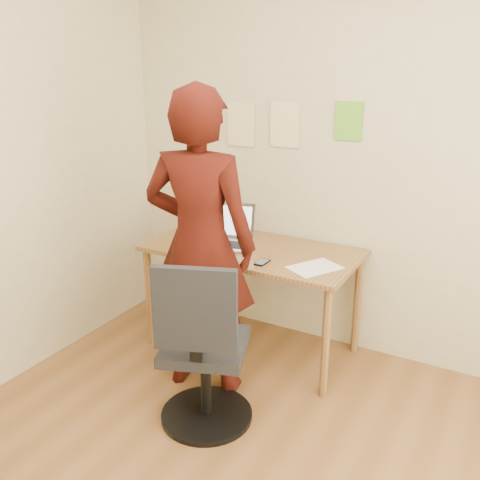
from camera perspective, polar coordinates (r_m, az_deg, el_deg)
The scene contains 10 objects.
room at distance 1.93m, azimuth -1.88°, elevation 1.09°, with size 3.58×3.58×2.78m.
desk at distance 3.57m, azimuth 1.28°, elevation -2.17°, with size 1.40×0.70×0.74m.
laptop at distance 3.62m, azimuth -1.56°, elevation 0.46°, with size 0.42×0.39×0.25m.
paper_sheet at distance 3.25m, azimuth 7.99°, elevation -2.93°, with size 0.21×0.30×0.00m, color white.
phone at distance 3.29m, azimuth 2.40°, elevation -2.39°, with size 0.06×0.12×0.01m.
wall_note_left at distance 3.81m, azimuth 0.09°, elevation 12.23°, with size 0.21×0.00×0.30m, color #F5DA92.
wall_note_mid at distance 3.66m, azimuth 4.78°, elevation 12.15°, with size 0.21×0.00×0.30m, color #F5DA92.
wall_note_right at distance 3.50m, azimuth 11.51°, elevation 12.32°, with size 0.18×0.00×0.24m, color #6BBB2A.
office_chair at distance 2.92m, azimuth -4.00°, elevation -12.38°, with size 0.57×0.58×1.00m.
person at distance 3.09m, azimuth -4.27°, elevation -0.57°, with size 0.67×0.44×1.82m, color #340C07.
Camera 1 is at (0.95, -1.57, 1.94)m, focal length 40.00 mm.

